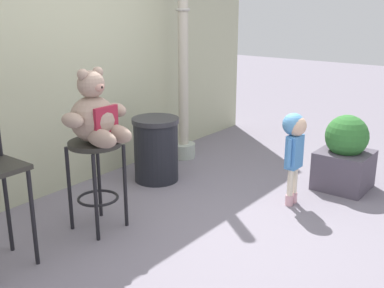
{
  "coord_description": "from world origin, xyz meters",
  "views": [
    {
      "loc": [
        -3.02,
        -2.1,
        1.88
      ],
      "look_at": [
        0.16,
        0.33,
        0.66
      ],
      "focal_mm": 44.02,
      "sensor_mm": 36.0,
      "label": 1
    }
  ],
  "objects_px": {
    "trash_bin": "(156,149)",
    "planter_with_shrub": "(345,155)",
    "bar_stool_with_teddy": "(96,166)",
    "child_walking": "(294,139)",
    "teddy_bear": "(96,116)",
    "lamppost": "(183,57)"
  },
  "relations": [
    {
      "from": "teddy_bear",
      "to": "planter_with_shrub",
      "type": "distance_m",
      "value": 2.61
    },
    {
      "from": "lamppost",
      "to": "planter_with_shrub",
      "type": "distance_m",
      "value": 2.16
    },
    {
      "from": "teddy_bear",
      "to": "planter_with_shrub",
      "type": "height_order",
      "value": "teddy_bear"
    },
    {
      "from": "lamppost",
      "to": "planter_with_shrub",
      "type": "bearing_deg",
      "value": -83.75
    },
    {
      "from": "child_walking",
      "to": "lamppost",
      "type": "relative_size",
      "value": 0.29
    },
    {
      "from": "bar_stool_with_teddy",
      "to": "lamppost",
      "type": "xyz_separation_m",
      "value": [
        1.95,
        0.61,
        0.69
      ]
    },
    {
      "from": "trash_bin",
      "to": "lamppost",
      "type": "relative_size",
      "value": 0.22
    },
    {
      "from": "teddy_bear",
      "to": "lamppost",
      "type": "xyz_separation_m",
      "value": [
        1.95,
        0.64,
        0.26
      ]
    },
    {
      "from": "trash_bin",
      "to": "planter_with_shrub",
      "type": "xyz_separation_m",
      "value": [
        1.01,
        -1.71,
        0.01
      ]
    },
    {
      "from": "bar_stool_with_teddy",
      "to": "child_walking",
      "type": "distance_m",
      "value": 1.83
    },
    {
      "from": "trash_bin",
      "to": "teddy_bear",
      "type": "bearing_deg",
      "value": -161.22
    },
    {
      "from": "teddy_bear",
      "to": "child_walking",
      "type": "xyz_separation_m",
      "value": [
        1.46,
        -1.06,
        -0.35
      ]
    },
    {
      "from": "bar_stool_with_teddy",
      "to": "child_walking",
      "type": "bearing_deg",
      "value": -36.77
    },
    {
      "from": "bar_stool_with_teddy",
      "to": "planter_with_shrub",
      "type": "bearing_deg",
      "value": -31.81
    },
    {
      "from": "teddy_bear",
      "to": "trash_bin",
      "type": "bearing_deg",
      "value": 18.78
    },
    {
      "from": "lamppost",
      "to": "planter_with_shrub",
      "type": "relative_size",
      "value": 3.98
    },
    {
      "from": "trash_bin",
      "to": "child_walking",
      "type": "bearing_deg",
      "value": -78.07
    },
    {
      "from": "teddy_bear",
      "to": "bar_stool_with_teddy",
      "type": "bearing_deg",
      "value": 90.0
    },
    {
      "from": "bar_stool_with_teddy",
      "to": "teddy_bear",
      "type": "xyz_separation_m",
      "value": [
        -0.0,
        -0.03,
        0.43
      ]
    },
    {
      "from": "teddy_bear",
      "to": "child_walking",
      "type": "height_order",
      "value": "teddy_bear"
    },
    {
      "from": "trash_bin",
      "to": "planter_with_shrub",
      "type": "distance_m",
      "value": 1.98
    },
    {
      "from": "child_walking",
      "to": "bar_stool_with_teddy",
      "type": "bearing_deg",
      "value": 100.96
    }
  ]
}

